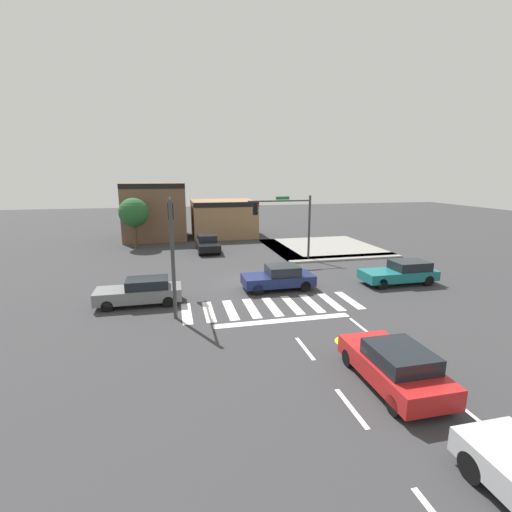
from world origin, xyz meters
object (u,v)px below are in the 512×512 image
object	(u,v)px
car_black	(207,243)
traffic_signal_southwest	(171,230)
car_teal	(401,272)
car_red	(394,365)
roadside_tree	(134,213)
car_gray	(141,292)
car_navy	(279,277)
traffic_signal_northeast	(285,216)

from	to	relation	value
car_black	traffic_signal_southwest	bearing A→B (deg)	-13.00
car_teal	car_red	world-z (taller)	car_teal
car_teal	car_red	size ratio (longest dim) A/B	1.12
car_black	roadside_tree	size ratio (longest dim) A/B	0.92
car_black	roadside_tree	bearing A→B (deg)	-116.37
traffic_signal_southwest	car_gray	xyz separation A→B (m)	(-1.78, 0.32, -3.34)
traffic_signal_southwest	car_black	world-z (taller)	traffic_signal_southwest
car_navy	car_gray	size ratio (longest dim) A/B	0.96
car_teal	roadside_tree	world-z (taller)	roadside_tree
car_navy	car_teal	distance (m)	8.04
car_navy	car_red	bearing A→B (deg)	93.62
car_teal	roadside_tree	xyz separation A→B (m)	(-17.74, 16.29, 2.62)
car_teal	car_gray	bearing A→B (deg)	0.99
traffic_signal_northeast	car_teal	size ratio (longest dim) A/B	1.10
traffic_signal_northeast	car_red	xyz separation A→B (m)	(-1.86, -18.10, -2.95)
traffic_signal_northeast	traffic_signal_southwest	bearing A→B (deg)	43.07
car_gray	roadside_tree	distance (m)	16.86
car_black	car_navy	xyz separation A→B (m)	(3.16, -12.34, -0.02)
traffic_signal_southwest	roadside_tree	size ratio (longest dim) A/B	1.22
roadside_tree	car_teal	bearing A→B (deg)	-42.56
car_black	car_teal	xyz separation A→B (m)	(11.17, -13.03, -0.01)
car_teal	car_navy	bearing A→B (deg)	-4.90
traffic_signal_southwest	car_teal	xyz separation A→B (m)	(14.31, 0.59, -3.32)
traffic_signal_southwest	roadside_tree	world-z (taller)	traffic_signal_southwest
car_navy	car_red	world-z (taller)	car_navy
car_navy	roadside_tree	bearing A→B (deg)	-58.04
car_red	traffic_signal_northeast	bearing A→B (deg)	-5.85
traffic_signal_northeast	car_red	size ratio (longest dim) A/B	1.23
car_gray	car_black	bearing A→B (deg)	-110.29
traffic_signal_southwest	car_gray	bearing A→B (deg)	79.90
traffic_signal_northeast	car_teal	distance (m)	9.88
car_black	car_teal	distance (m)	17.16
car_gray	car_red	distance (m)	13.41
traffic_signal_northeast	car_navy	size ratio (longest dim) A/B	1.22
traffic_signal_southwest	car_red	size ratio (longest dim) A/B	1.36
traffic_signal_southwest	car_navy	world-z (taller)	traffic_signal_southwest
car_gray	roadside_tree	xyz separation A→B (m)	(-1.65, 16.57, 2.64)
traffic_signal_northeast	roadside_tree	bearing A→B (deg)	-34.96
car_navy	roadside_tree	distance (m)	18.58
car_gray	traffic_signal_northeast	bearing A→B (deg)	-143.16
car_red	car_teal	bearing A→B (deg)	-35.06
traffic_signal_southwest	car_navy	size ratio (longest dim) A/B	1.34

